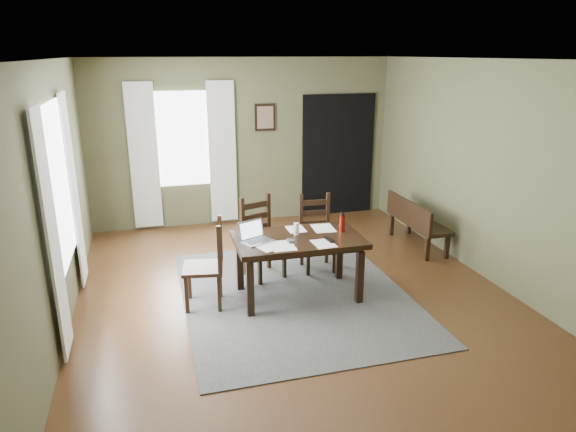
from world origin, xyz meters
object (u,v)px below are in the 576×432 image
object	(u,v)px
dining_table	(298,245)
chair_end	(208,265)
chair_back_right	(317,234)
laptop	(255,236)
chair_back_left	(262,238)
bench	(415,219)
water_bottle	(342,223)

from	to	relation	value
dining_table	chair_end	distance (m)	1.06
chair_end	chair_back_right	xyz separation A→B (m)	(1.52, 0.69, -0.01)
chair_back_right	laptop	size ratio (longest dim) A/B	2.46
dining_table	chair_back_right	distance (m)	0.89
chair_back_left	chair_back_right	xyz separation A→B (m)	(0.75, 0.04, -0.02)
chair_back_right	bench	world-z (taller)	chair_back_right
chair_back_right	water_bottle	bearing A→B (deg)	-80.08
dining_table	laptop	xyz separation A→B (m)	(-0.51, 0.02, 0.15)
chair_back_left	laptop	distance (m)	0.78
dining_table	water_bottle	distance (m)	0.59
bench	water_bottle	size ratio (longest dim) A/B	5.49
chair_end	chair_back_right	distance (m)	1.67
chair_end	bench	distance (m)	3.34
chair_end	chair_back_left	bearing A→B (deg)	139.94
dining_table	laptop	size ratio (longest dim) A/B	3.68
bench	dining_table	bearing A→B (deg)	117.50
chair_back_left	bench	size ratio (longest dim) A/B	0.81
chair_back_left	water_bottle	xyz separation A→B (m)	(0.83, -0.64, 0.34)
chair_back_left	laptop	bearing A→B (deg)	-128.07
chair_back_right	bench	distance (m)	1.69
dining_table	chair_end	size ratio (longest dim) A/B	1.47
chair_back_left	bench	world-z (taller)	chair_back_left
dining_table	chair_back_left	size ratio (longest dim) A/B	1.44
dining_table	laptop	world-z (taller)	laptop
chair_back_left	laptop	xyz separation A→B (m)	(-0.23, -0.68, 0.30)
chair_back_left	chair_back_right	bearing A→B (deg)	-16.39
dining_table	chair_back_right	size ratio (longest dim) A/B	1.50
chair_end	bench	size ratio (longest dim) A/B	0.79
chair_back_left	water_bottle	world-z (taller)	chair_back_left
chair_back_right	bench	bearing A→B (deg)	16.10
laptop	dining_table	bearing A→B (deg)	-26.27
chair_end	laptop	world-z (taller)	chair_end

